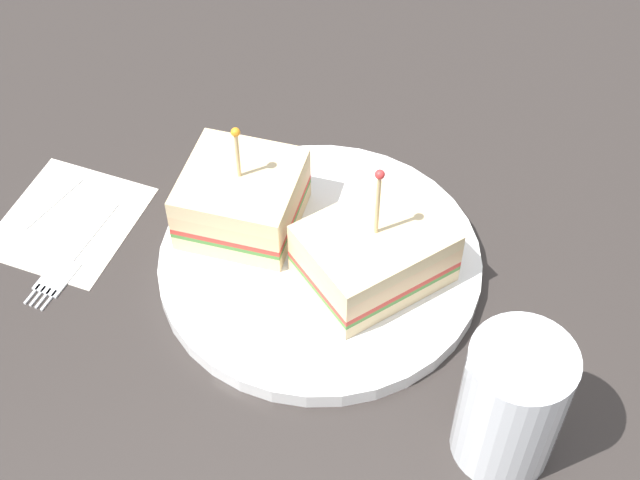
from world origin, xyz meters
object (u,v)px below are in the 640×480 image
napkin (69,220)px  fork (66,264)px  sandwich_half_back (242,199)px  knife (13,236)px  plate (320,263)px  sandwich_half_front (374,253)px  drink_glass (510,407)px

napkin → fork: bearing=135.7°
fork → sandwich_half_back: bearing=-127.8°
fork → knife: size_ratio=0.83×
sandwich_half_back → napkin: size_ratio=0.98×
plate → knife: bearing=30.8°
knife → napkin: bearing=-118.5°
sandwich_half_front → napkin: 25.56cm
plate → fork: bearing=37.3°
plate → sandwich_half_back: sandwich_half_back is taller
plate → drink_glass: bearing=166.5°
plate → fork: (15.73, 11.99, -0.51)cm
plate → knife: plate is taller
napkin → fork: fork is taller
napkin → sandwich_half_back: bearing=-146.7°
knife → fork: bearing=-173.0°
sandwich_half_front → drink_glass: bearing=159.0°
sandwich_half_back → fork: 14.65cm
sandwich_half_front → knife: size_ratio=0.88×
drink_glass → fork: 35.70cm
plate → sandwich_half_front: sandwich_half_front is taller
drink_glass → fork: (34.59, 7.47, -4.71)cm
plate → napkin: 20.99cm
drink_glass → knife: (40.11, 8.15, -4.71)cm
sandwich_half_back → napkin: 14.91cm
sandwich_half_front → sandwich_half_back: 11.42cm
plate → sandwich_half_front: size_ratio=2.04×
sandwich_half_front → napkin: (23.30, 9.82, -3.77)cm
sandwich_half_front → napkin: sandwich_half_front is taller
sandwich_half_back → knife: bearing=39.9°
sandwich_half_front → knife: (25.45, 13.79, -3.67)cm
sandwich_half_front → napkin: bearing=22.9°
drink_glass → napkin: size_ratio=0.92×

